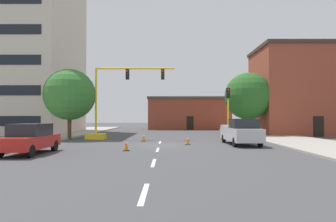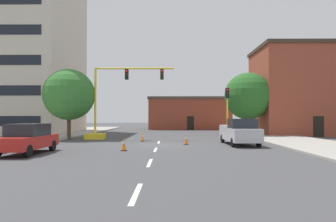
% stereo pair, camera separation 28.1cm
% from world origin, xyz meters
% --- Properties ---
extents(ground_plane, '(160.00, 160.00, 0.00)m').
position_xyz_m(ground_plane, '(0.00, 0.00, 0.00)').
color(ground_plane, '#424244').
extents(sidewalk_left, '(6.00, 56.00, 0.14)m').
position_xyz_m(sidewalk_left, '(-11.67, 8.00, 0.07)').
color(sidewalk_left, '#9E998E').
rests_on(sidewalk_left, ground_plane).
extents(sidewalk_right, '(6.00, 56.00, 0.14)m').
position_xyz_m(sidewalk_right, '(11.67, 8.00, 0.07)').
color(sidewalk_right, '#9E998E').
rests_on(sidewalk_right, ground_plane).
extents(lane_stripe_seg_0, '(0.16, 2.40, 0.01)m').
position_xyz_m(lane_stripe_seg_0, '(0.00, -14.00, 0.00)').
color(lane_stripe_seg_0, silver).
rests_on(lane_stripe_seg_0, ground_plane).
extents(lane_stripe_seg_1, '(0.16, 2.40, 0.01)m').
position_xyz_m(lane_stripe_seg_1, '(0.00, -8.50, 0.00)').
color(lane_stripe_seg_1, silver).
rests_on(lane_stripe_seg_1, ground_plane).
extents(lane_stripe_seg_2, '(0.16, 2.40, 0.01)m').
position_xyz_m(lane_stripe_seg_2, '(0.00, -3.00, 0.00)').
color(lane_stripe_seg_2, silver).
rests_on(lane_stripe_seg_2, ground_plane).
extents(lane_stripe_seg_3, '(0.16, 2.40, 0.01)m').
position_xyz_m(lane_stripe_seg_3, '(0.00, 2.50, 0.00)').
color(lane_stripe_seg_3, silver).
rests_on(lane_stripe_seg_3, ground_plane).
extents(building_tall_left, '(12.95, 14.10, 23.69)m').
position_xyz_m(building_tall_left, '(-18.31, 16.75, 11.85)').
color(building_tall_left, beige).
rests_on(building_tall_left, ground_plane).
extents(building_brick_center, '(13.85, 9.41, 5.41)m').
position_xyz_m(building_brick_center, '(4.22, 29.93, 2.72)').
color(building_brick_center, brown).
rests_on(building_brick_center, ground_plane).
extents(building_row_right, '(10.78, 8.43, 10.46)m').
position_xyz_m(building_row_right, '(16.73, 13.41, 5.24)').
color(building_row_right, brown).
rests_on(building_row_right, ground_plane).
extents(traffic_signal_gantry, '(8.39, 1.20, 6.83)m').
position_xyz_m(traffic_signal_gantry, '(-5.15, 5.91, 2.20)').
color(traffic_signal_gantry, yellow).
rests_on(traffic_signal_gantry, ground_plane).
extents(traffic_light_pole_right, '(0.32, 0.47, 4.80)m').
position_xyz_m(traffic_light_pole_right, '(6.24, 5.10, 3.53)').
color(traffic_light_pole_right, yellow).
rests_on(traffic_light_pole_right, ground_plane).
extents(tree_left_near, '(4.86, 4.86, 6.67)m').
position_xyz_m(tree_left_near, '(-8.68, 5.82, 4.24)').
color(tree_left_near, '#4C3823').
rests_on(tree_left_near, ground_plane).
extents(tree_right_mid, '(5.32, 5.32, 7.14)m').
position_xyz_m(tree_right_mid, '(9.78, 11.32, 4.47)').
color(tree_right_mid, brown).
rests_on(tree_right_mid, ground_plane).
extents(pickup_truck_silver, '(2.15, 5.45, 1.99)m').
position_xyz_m(pickup_truck_silver, '(6.24, 0.39, 0.97)').
color(pickup_truck_silver, '#BCBCC1').
rests_on(pickup_truck_silver, ground_plane).
extents(sedan_red_near_left, '(1.97, 4.55, 1.74)m').
position_xyz_m(sedan_red_near_left, '(-7.30, -5.21, 0.89)').
color(sedan_red_near_left, '#B21E19').
rests_on(sedan_red_near_left, ground_plane).
extents(traffic_cone_roadside_a, '(0.36, 0.36, 0.73)m').
position_xyz_m(traffic_cone_roadside_a, '(2.17, 0.54, 0.36)').
color(traffic_cone_roadside_a, black).
rests_on(traffic_cone_roadside_a, ground_plane).
extents(traffic_cone_roadside_b, '(0.36, 0.36, 0.78)m').
position_xyz_m(traffic_cone_roadside_b, '(-1.96, -3.67, 0.38)').
color(traffic_cone_roadside_b, black).
rests_on(traffic_cone_roadside_b, ground_plane).
extents(traffic_cone_roadside_c, '(0.36, 0.36, 0.73)m').
position_xyz_m(traffic_cone_roadside_c, '(-1.46, 3.52, 0.36)').
color(traffic_cone_roadside_c, black).
rests_on(traffic_cone_roadside_c, ground_plane).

